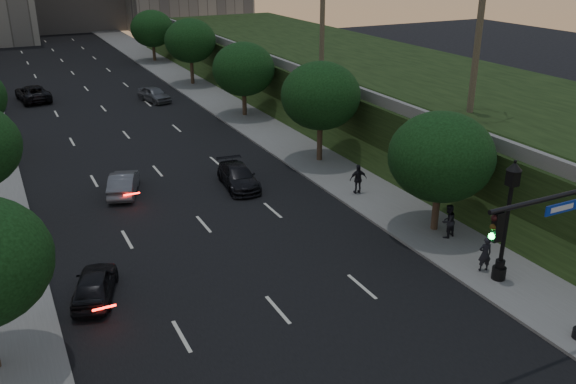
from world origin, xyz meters
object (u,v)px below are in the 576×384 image
sedan_near_left (95,284)px  sedan_near_right (238,177)px  traffic_signal_mast (576,260)px  pedestrian_c (358,179)px  sedan_mid_left (124,183)px  pedestrian_b (448,221)px  pedestrian_a (485,254)px  sedan_far_right (154,94)px  street_lamp (506,227)px  sedan_far_left (33,93)px

sedan_near_left → sedan_near_right: sedan_near_left is taller
traffic_signal_mast → pedestrian_c: (1.38, 15.62, -2.65)m
sedan_mid_left → sedan_near_right: 6.73m
traffic_signal_mast → pedestrian_b: traffic_signal_mast is taller
traffic_signal_mast → pedestrian_a: traffic_signal_mast is taller
sedan_near_left → pedestrian_a: bearing=179.0°
sedan_near_right → pedestrian_b: pedestrian_b is taller
traffic_signal_mast → sedan_far_right: size_ratio=1.70×
street_lamp → pedestrian_b: bearing=80.8°
sedan_mid_left → pedestrian_a: pedestrian_a is taller
traffic_signal_mast → sedan_near_left: traffic_signal_mast is taller
sedan_far_right → pedestrian_a: (4.67, -37.99, 0.26)m
sedan_near_right → pedestrian_a: bearing=-62.2°
traffic_signal_mast → street_lamp: traffic_signal_mast is taller
pedestrian_a → traffic_signal_mast: bearing=93.3°
sedan_far_left → sedan_near_right: sedan_far_left is taller
sedan_far_right → pedestrian_b: bearing=-95.8°
pedestrian_b → pedestrian_c: pedestrian_c is taller
sedan_mid_left → traffic_signal_mast: bearing=135.3°
sedan_near_left → sedan_far_right: size_ratio=0.94×
street_lamp → pedestrian_a: size_ratio=3.48×
pedestrian_a → street_lamp: bearing=113.0°
sedan_near_right → pedestrian_c: bearing=-31.3°
sedan_far_left → pedestrian_c: bearing=107.3°
sedan_near_left → sedan_mid_left: bearing=-89.9°
sedan_near_right → sedan_far_right: (1.13, 23.44, 0.05)m
sedan_near_right → sedan_far_right: bearing=93.3°
sedan_near_left → sedan_far_left: 37.72m
pedestrian_a → pedestrian_c: pedestrian_c is taller
sedan_mid_left → street_lamp: bearing=144.5°
sedan_near_left → pedestrian_a: size_ratio=2.38×
sedan_far_left → sedan_far_right: sedan_far_left is taller
traffic_signal_mast → sedan_mid_left: (-10.77, 21.96, -3.00)m
sedan_mid_left → sedan_near_left: bearing=91.0°
traffic_signal_mast → sedan_far_left: (-13.27, 48.71, -2.93)m
street_lamp → pedestrian_a: (-0.07, 0.86, -1.68)m
sedan_near_right → pedestrian_a: (5.81, -14.55, 0.30)m
sedan_far_left → pedestrian_b: 42.82m
traffic_signal_mast → sedan_far_right: traffic_signal_mast is taller
sedan_mid_left → sedan_far_left: bearing=-65.5°
sedan_far_right → pedestrian_b: 35.06m
sedan_near_left → sedan_near_right: size_ratio=0.86×
street_lamp → pedestrian_c: 11.16m
sedan_near_left → pedestrian_b: size_ratio=2.24×
pedestrian_a → pedestrian_c: size_ratio=0.93×
sedan_near_right → pedestrian_b: 12.99m
pedestrian_c → sedan_far_right: bearing=-68.8°
pedestrian_a → pedestrian_c: 10.18m
sedan_mid_left → sedan_far_left: sedan_far_left is taller
street_lamp → sedan_far_right: bearing=97.0°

